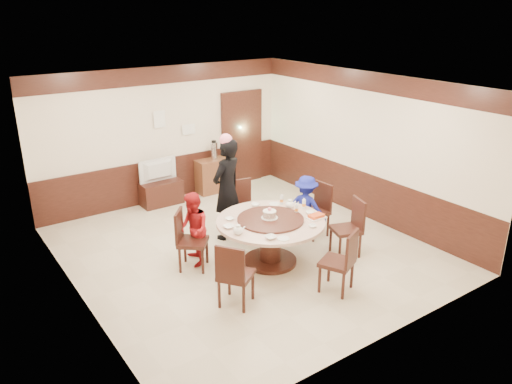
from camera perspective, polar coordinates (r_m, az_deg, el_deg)
room at (r=8.19m, az=-1.32°, el=0.20°), size 6.00×6.04×2.84m
banquet_table at (r=7.97m, az=1.65°, el=-4.65°), size 1.72×1.72×0.78m
chair_0 at (r=9.06m, az=6.74°, el=-3.15°), size 0.48×0.47×0.97m
chair_1 at (r=9.12m, az=-1.40°, el=-2.83°), size 0.53×0.54×0.97m
chair_2 at (r=7.98m, az=-7.33°, el=-6.61°), size 0.62×0.62×0.97m
chair_3 at (r=7.01m, az=-2.36°, el=-10.57°), size 0.62×0.61×0.97m
chair_4 at (r=7.41m, az=9.32°, el=-8.99°), size 0.59×0.59×0.97m
chair_5 at (r=8.46m, az=10.32°, el=-5.14°), size 0.56×0.56×0.97m
person_standing at (r=8.73m, az=-3.35°, el=0.31°), size 0.77×0.64×1.82m
person_red at (r=7.97m, az=-7.20°, el=-4.28°), size 0.59×0.68×1.20m
person_blue at (r=8.87m, az=5.73°, el=-1.73°), size 0.72×0.86×1.16m
birthday_cake at (r=7.86m, az=1.55°, el=-2.55°), size 0.26×0.26×0.18m
teapot_left at (r=7.39m, az=-2.06°, el=-4.41°), size 0.17×0.15×0.13m
teapot_right at (r=8.33m, az=3.89°, el=-1.45°), size 0.17×0.15×0.13m
bowl_0 at (r=7.89m, az=-3.04°, el=-3.09°), size 0.13×0.13×0.03m
bowl_1 at (r=7.67m, az=6.48°, el=-3.89°), size 0.12×0.12×0.04m
bowl_2 at (r=7.27m, az=1.67°, el=-5.19°), size 0.16×0.16×0.04m
bowl_3 at (r=8.15m, az=6.17°, el=-2.35°), size 0.14×0.14×0.04m
bowl_4 at (r=7.61m, az=-3.12°, el=-3.98°), size 0.17×0.17×0.04m
bowl_5 at (r=8.40m, az=-0.06°, el=-1.48°), size 0.14×0.14×0.05m
saucer_near at (r=7.27m, az=3.14°, el=-5.33°), size 0.18×0.18×0.01m
saucer_far at (r=8.50m, az=2.10°, el=-1.36°), size 0.18×0.18×0.01m
shrimp_platter at (r=7.99m, az=6.90°, el=-2.79°), size 0.30×0.20×0.06m
bottle_0 at (r=8.12m, az=4.66°, el=-1.94°), size 0.06×0.06×0.16m
bottle_1 at (r=8.32m, az=5.49°, el=-1.40°), size 0.06×0.06×0.16m
bottle_2 at (r=8.47m, az=2.95°, el=-0.91°), size 0.06×0.06×0.16m
tv_stand at (r=10.61m, az=-10.79°, el=-0.08°), size 0.85×0.45×0.50m
television at (r=10.45m, az=-10.97°, el=2.41°), size 0.83×0.15×0.47m
side_cabinet at (r=11.15m, az=-4.82°, el=1.92°), size 0.80×0.40×0.75m
thermos at (r=10.99m, az=-4.81°, el=4.73°), size 0.15×0.15×0.38m
notice_left at (r=10.44m, az=-10.96°, el=8.16°), size 0.25×0.00×0.35m
notice_right at (r=10.78m, az=-7.69°, el=7.10°), size 0.30×0.00×0.22m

